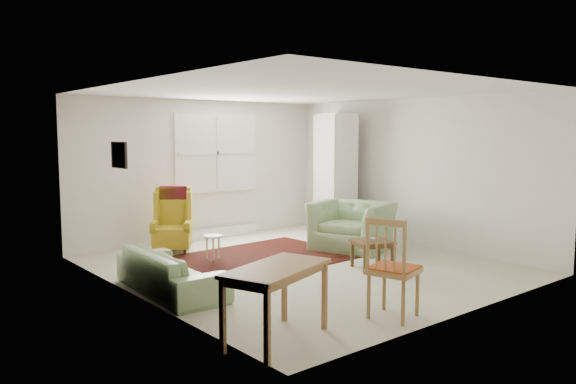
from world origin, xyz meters
TOP-DOWN VIEW (x-y plane):
  - room at (0.02, 0.21)m, footprint 5.04×5.54m
  - rug at (-0.34, 0.76)m, footprint 3.27×2.19m
  - sofa at (-2.10, -0.04)m, footprint 0.77×1.81m
  - armchair at (1.41, 0.35)m, footprint 1.41×1.50m
  - wingback_chair at (-0.98, 2.06)m, footprint 0.86×0.87m
  - coffee_table at (0.65, -0.78)m, footprint 0.65×0.65m
  - stool at (-0.82, 1.08)m, footprint 0.29×0.29m
  - cabinet at (2.10, 1.47)m, footprint 0.72×1.01m
  - desk at (-2.10, -2.10)m, footprint 1.23×0.89m
  - desk_chair at (-0.76, -2.35)m, footprint 0.58×0.58m

SIDE VIEW (x-z plane):
  - rug at x=-0.34m, z-range 0.00..0.03m
  - stool at x=-0.82m, z-range 0.00..0.39m
  - coffee_table at x=0.65m, z-range 0.00..0.41m
  - desk at x=-2.10m, z-range 0.00..0.70m
  - sofa at x=-2.10m, z-range 0.00..0.72m
  - armchair at x=1.41m, z-range 0.00..0.94m
  - wingback_chair at x=-0.98m, z-range 0.00..1.05m
  - desk_chair at x=-0.76m, z-range 0.00..1.06m
  - cabinet at x=2.10m, z-range 0.00..2.27m
  - room at x=0.02m, z-range 0.00..2.51m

